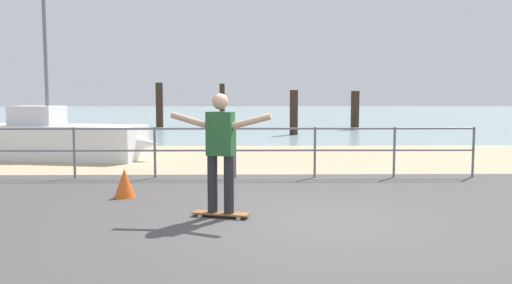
% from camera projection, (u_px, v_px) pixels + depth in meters
% --- Properties ---
extents(ground_plane, '(24.00, 10.00, 0.04)m').
position_uv_depth(ground_plane, '(305.00, 243.00, 6.04)').
color(ground_plane, '#474444').
rests_on(ground_plane, ground).
extents(beach_strip, '(24.00, 6.00, 0.04)m').
position_uv_depth(beach_strip, '(272.00, 158.00, 14.00)').
color(beach_strip, tan).
rests_on(beach_strip, ground).
extents(sea_surface, '(72.00, 50.00, 0.04)m').
position_uv_depth(sea_surface, '(256.00, 115.00, 41.87)').
color(sea_surface, '#849EA3').
rests_on(sea_surface, ground).
extents(railing_fence, '(11.42, 0.05, 1.05)m').
position_uv_depth(railing_fence, '(195.00, 145.00, 10.52)').
color(railing_fence, slate).
rests_on(railing_fence, ground).
extents(sailboat, '(5.06, 2.19, 5.20)m').
position_uv_depth(sailboat, '(65.00, 140.00, 13.58)').
color(sailboat, silver).
rests_on(sailboat, ground).
extents(skateboard, '(0.82, 0.41, 0.08)m').
position_uv_depth(skateboard, '(221.00, 214.00, 7.23)').
color(skateboard, brown).
rests_on(skateboard, ground).
extents(skateboarder, '(1.42, 0.48, 1.65)m').
position_uv_depth(skateboarder, '(220.00, 146.00, 7.14)').
color(skateboarder, '#26262B').
rests_on(skateboarder, skateboard).
extents(groyne_post_0, '(0.36, 0.36, 2.25)m').
position_uv_depth(groyne_post_0, '(159.00, 105.00, 26.13)').
color(groyne_post_0, '#332319').
rests_on(groyne_post_0, ground).
extents(groyne_post_1, '(0.26, 0.26, 2.20)m').
position_uv_depth(groyne_post_1, '(222.00, 106.00, 25.89)').
color(groyne_post_1, '#332319').
rests_on(groyne_post_1, ground).
extents(groyne_post_2, '(0.34, 0.34, 1.86)m').
position_uv_depth(groyne_post_2, '(294.00, 113.00, 21.43)').
color(groyne_post_2, '#332319').
rests_on(groyne_post_2, ground).
extents(groyne_post_3, '(0.40, 0.40, 1.83)m').
position_uv_depth(groyne_post_3, '(355.00, 110.00, 24.56)').
color(groyne_post_3, '#332319').
rests_on(groyne_post_3, ground).
extents(traffic_cone, '(0.36, 0.36, 0.50)m').
position_uv_depth(traffic_cone, '(125.00, 184.00, 8.58)').
color(traffic_cone, '#E55919').
rests_on(traffic_cone, ground).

